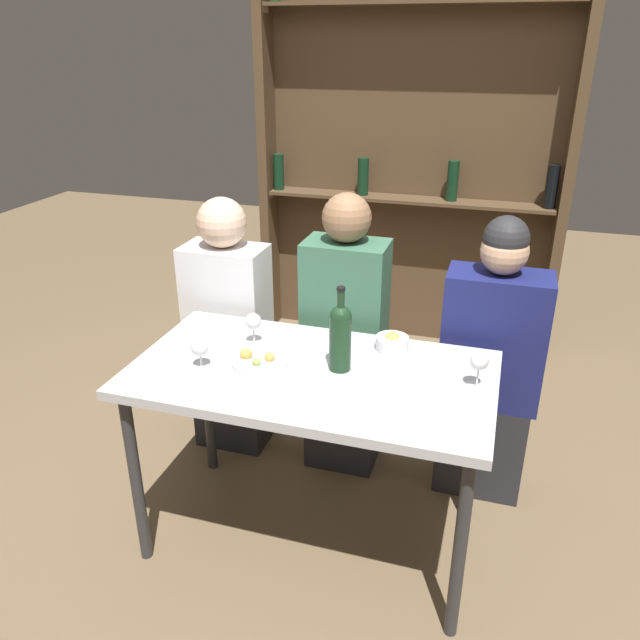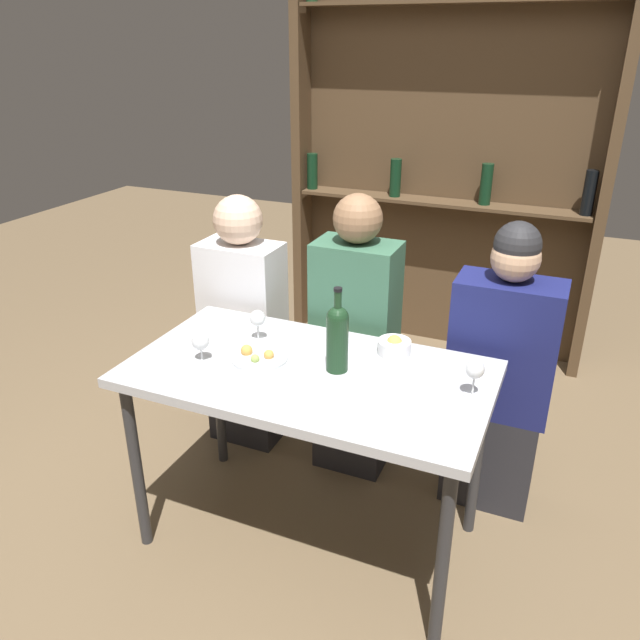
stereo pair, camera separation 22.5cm
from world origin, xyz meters
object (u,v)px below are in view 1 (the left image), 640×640
(seated_person_right, at_px, (489,369))
(seated_person_left, at_px, (229,333))
(wine_glass_1, at_px, (479,363))
(food_plate_0, at_px, (259,360))
(wine_bottle, at_px, (340,334))
(snack_bowl, at_px, (392,343))
(seated_person_center, at_px, (344,344))
(wine_glass_2, at_px, (200,348))
(wine_glass_0, at_px, (253,322))

(seated_person_right, bearing_deg, seated_person_left, 180.00)
(wine_glass_1, distance_m, food_plate_0, 0.78)
(wine_bottle, relative_size, wine_glass_1, 2.42)
(wine_glass_1, height_order, seated_person_right, seated_person_right)
(wine_bottle, xyz_separation_m, snack_bowl, (0.15, 0.20, -0.11))
(wine_glass_1, relative_size, seated_person_center, 0.10)
(seated_person_right, bearing_deg, wine_glass_1, -94.40)
(wine_glass_2, distance_m, food_plate_0, 0.22)
(wine_bottle, height_order, wine_glass_0, wine_bottle)
(wine_glass_2, height_order, seated_person_left, seated_person_left)
(wine_bottle, height_order, wine_glass_2, wine_bottle)
(food_plate_0, bearing_deg, wine_glass_1, 4.10)
(food_plate_0, height_order, seated_person_center, seated_person_center)
(wine_glass_0, distance_m, snack_bowl, 0.53)
(wine_glass_2, bearing_deg, seated_person_right, 32.05)
(wine_glass_1, distance_m, wine_glass_2, 0.97)
(wine_glass_2, relative_size, seated_person_left, 0.09)
(wine_glass_1, xyz_separation_m, seated_person_center, (-0.59, 0.47, -0.25))
(wine_glass_0, bearing_deg, snack_bowl, 11.04)
(seated_person_left, bearing_deg, wine_glass_2, -73.04)
(seated_person_left, bearing_deg, snack_bowl, -19.32)
(wine_glass_1, relative_size, wine_glass_2, 1.16)
(food_plate_0, distance_m, seated_person_right, 0.98)
(wine_bottle, bearing_deg, wine_glass_2, -164.43)
(wine_glass_2, xyz_separation_m, snack_bowl, (0.63, 0.33, -0.04))
(wine_glass_0, distance_m, wine_glass_2, 0.26)
(wine_glass_1, xyz_separation_m, seated_person_left, (-1.15, 0.47, -0.27))
(seated_person_right, bearing_deg, seated_person_center, 180.00)
(wine_bottle, height_order, wine_glass_1, wine_bottle)
(wine_glass_2, relative_size, seated_person_right, 0.09)
(wine_glass_2, bearing_deg, wine_glass_0, 65.13)
(wine_glass_2, distance_m, snack_bowl, 0.71)
(wine_bottle, distance_m, seated_person_center, 0.58)
(food_plate_0, bearing_deg, seated_person_left, 125.22)
(wine_glass_0, bearing_deg, wine_glass_1, -5.78)
(seated_person_center, height_order, seated_person_right, seated_person_center)
(food_plate_0, bearing_deg, seated_person_right, 33.22)
(wine_glass_1, distance_m, snack_bowl, 0.38)
(wine_glass_0, distance_m, seated_person_left, 0.56)
(food_plate_0, xyz_separation_m, seated_person_left, (-0.37, 0.53, -0.19))
(wine_glass_1, height_order, seated_person_left, seated_person_left)
(food_plate_0, relative_size, seated_person_left, 0.17)
(seated_person_center, xyz_separation_m, seated_person_right, (0.63, 0.00, -0.02))
(food_plate_0, xyz_separation_m, snack_bowl, (0.44, 0.24, 0.02))
(snack_bowl, bearing_deg, wine_glass_2, -151.96)
(wine_glass_2, bearing_deg, wine_bottle, 15.57)
(wine_glass_2, bearing_deg, snack_bowl, 28.04)
(wine_glass_0, xyz_separation_m, wine_glass_2, (-0.11, -0.23, -0.01))
(seated_person_right, bearing_deg, wine_glass_2, -147.95)
(seated_person_left, bearing_deg, seated_person_right, 0.00)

